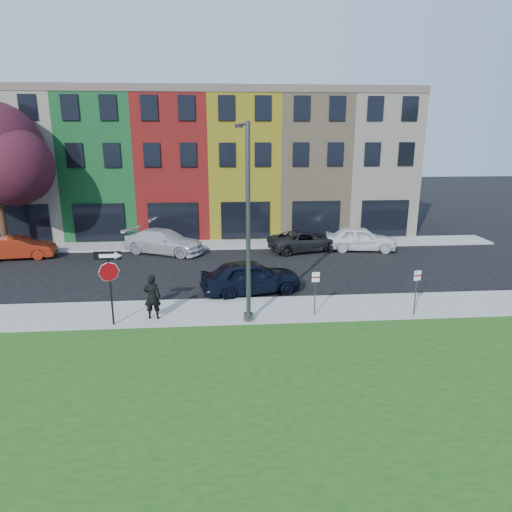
{
  "coord_description": "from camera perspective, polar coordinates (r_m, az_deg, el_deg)",
  "views": [
    {
      "loc": [
        -1.74,
        -15.28,
        7.59
      ],
      "look_at": [
        -0.21,
        4.0,
        2.24
      ],
      "focal_mm": 32.0,
      "sensor_mm": 36.0,
      "label": 1
    }
  ],
  "objects": [
    {
      "name": "stop_sign",
      "position": [
        18.48,
        -17.89,
        -2.05
      ],
      "size": [
        1.05,
        0.1,
        3.02
      ],
      "rotation": [
        0.0,
        0.0,
        0.01
      ],
      "color": "black",
      "rests_on": "sidewalk_near"
    },
    {
      "name": "parking_sign_a",
      "position": [
        18.99,
        7.43,
        -3.87
      ],
      "size": [
        0.32,
        0.08,
        1.94
      ],
      "rotation": [
        0.0,
        0.0,
        0.02
      ],
      "color": "#46494B",
      "rests_on": "sidewalk_near"
    },
    {
      "name": "parked_car_dark",
      "position": [
        29.77,
        6.12,
        1.9
      ],
      "size": [
        4.41,
        5.78,
        1.32
      ],
      "primitive_type": "imported",
      "rotation": [
        0.0,
        0.0,
        1.81
      ],
      "color": "black",
      "rests_on": "ground"
    },
    {
      "name": "sidewalk_near",
      "position": [
        20.12,
        6.57,
        -6.64
      ],
      "size": [
        40.0,
        3.0,
        0.12
      ],
      "primitive_type": "cube",
      "color": "gray",
      "rests_on": "ground"
    },
    {
      "name": "street_lamp",
      "position": [
        17.78,
        -1.1,
        3.96
      ],
      "size": [
        0.59,
        2.57,
        7.79
      ],
      "rotation": [
        0.0,
        0.0,
        0.11
      ],
      "color": "#46494B",
      "rests_on": "sidewalk_near"
    },
    {
      "name": "parked_car_white",
      "position": [
        30.48,
        12.95,
        2.14
      ],
      "size": [
        3.23,
        5.13,
        1.56
      ],
      "primitive_type": "imported",
      "rotation": [
        0.0,
        0.0,
        1.42
      ],
      "color": "white",
      "rests_on": "ground"
    },
    {
      "name": "parked_car_red",
      "position": [
        31.29,
        -27.51,
        0.93
      ],
      "size": [
        2.49,
        4.53,
        1.37
      ],
      "primitive_type": "imported",
      "rotation": [
        0.0,
        0.0,
        1.7
      ],
      "color": "maroon",
      "rests_on": "ground"
    },
    {
      "name": "man",
      "position": [
        19.06,
        -12.84,
        -4.99
      ],
      "size": [
        0.73,
        0.52,
        1.88
      ],
      "primitive_type": "imported",
      "rotation": [
        0.0,
        0.0,
        3.09
      ],
      "color": "black",
      "rests_on": "sidewalk_near"
    },
    {
      "name": "sidewalk_far",
      "position": [
        31.23,
        -6.7,
        1.39
      ],
      "size": [
        40.0,
        2.4,
        0.12
      ],
      "primitive_type": "cube",
      "color": "gray",
      "rests_on": "ground"
    },
    {
      "name": "sedan_near",
      "position": [
        21.88,
        -0.67,
        -2.59
      ],
      "size": [
        3.96,
        5.59,
        1.62
      ],
      "primitive_type": "imported",
      "rotation": [
        0.0,
        0.0,
        1.79
      ],
      "color": "black",
      "rests_on": "ground"
    },
    {
      "name": "parking_sign_b",
      "position": [
        19.92,
        19.41,
        -3.58
      ],
      "size": [
        0.32,
        0.12,
        2.02
      ],
      "rotation": [
        0.0,
        0.0,
        0.23
      ],
      "color": "#46494B",
      "rests_on": "sidewalk_near"
    },
    {
      "name": "ground",
      "position": [
        17.15,
        1.79,
        -10.83
      ],
      "size": [
        120.0,
        120.0,
        0.0
      ],
      "primitive_type": "plane",
      "color": "black",
      "rests_on": "ground"
    },
    {
      "name": "rowhouse_block",
      "position": [
        36.56,
        -5.81,
        11.3
      ],
      "size": [
        30.0,
        10.12,
        10.0
      ],
      "color": "beige",
      "rests_on": "ground"
    },
    {
      "name": "parked_car_silver",
      "position": [
        29.59,
        -11.41,
        1.79
      ],
      "size": [
        5.91,
        6.75,
        1.51
      ],
      "primitive_type": "imported",
      "rotation": [
        0.0,
        0.0,
        1.16
      ],
      "color": "#BABABF",
      "rests_on": "ground"
    }
  ]
}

